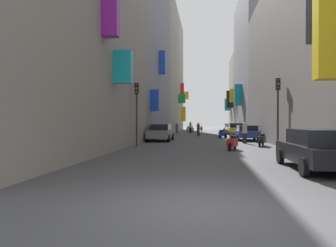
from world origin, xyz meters
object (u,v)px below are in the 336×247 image
object	(u,v)px
pedestrian_near_right	(190,127)
scooter_orange	(201,129)
parked_car_white	(230,128)
scooter_red	(232,142)
parked_car_yellow	(235,129)
pedestrian_mid_street	(245,133)
parked_car_grey	(161,132)
pedestrian_near_left	(198,129)
parked_car_black	(318,149)
parked_car_blue	(247,132)
pedestrian_crossing	(177,128)
traffic_light_far_corner	(137,103)
scooter_blue	(223,134)
scooter_black	(261,140)
scooter_white	(188,129)
parked_car_silver	(232,128)
traffic_light_near_corner	(278,101)
scooter_silver	(192,130)

from	to	relation	value
pedestrian_near_right	scooter_orange	bearing A→B (deg)	80.02
parked_car_white	scooter_red	bearing A→B (deg)	-94.13
parked_car_yellow	pedestrian_mid_street	xyz separation A→B (m)	(-0.78, -15.69, 0.03)
parked_car_grey	pedestrian_near_left	world-z (taller)	pedestrian_near_left
parked_car_black	parked_car_yellow	world-z (taller)	parked_car_yellow
parked_car_blue	pedestrian_crossing	bearing A→B (deg)	114.95
traffic_light_far_corner	pedestrian_near_left	bearing A→B (deg)	76.24
parked_car_black	pedestrian_near_right	size ratio (longest dim) A/B	2.60
pedestrian_mid_street	pedestrian_near_right	bearing A→B (deg)	104.43
parked_car_blue	scooter_blue	xyz separation A→B (m)	(-1.99, 3.08, -0.27)
pedestrian_crossing	pedestrian_near_right	distance (m)	2.32
scooter_red	pedestrian_near_right	bearing A→B (deg)	98.36
scooter_red	scooter_black	distance (m)	3.83
scooter_black	traffic_light_far_corner	world-z (taller)	traffic_light_far_corner
parked_car_black	scooter_white	bearing A→B (deg)	99.55
parked_car_blue	scooter_red	size ratio (longest dim) A/B	2.43
parked_car_grey	scooter_red	bearing A→B (deg)	-54.94
scooter_black	pedestrian_crossing	distance (m)	25.57
parked_car_silver	pedestrian_mid_street	size ratio (longest dim) A/B	2.42
parked_car_black	traffic_light_far_corner	world-z (taller)	traffic_light_far_corner
traffic_light_far_corner	scooter_orange	bearing A→B (deg)	83.35
parked_car_grey	scooter_orange	world-z (taller)	parked_car_grey
scooter_blue	traffic_light_near_corner	distance (m)	11.74
scooter_black	traffic_light_far_corner	size ratio (longest dim) A/B	0.44
parked_car_white	scooter_white	distance (m)	7.40
parked_car_silver	scooter_red	xyz separation A→B (m)	(-2.27, -26.68, -0.30)
parked_car_silver	traffic_light_near_corner	distance (m)	24.98
parked_car_black	pedestrian_near_left	distance (m)	24.79
parked_car_blue	scooter_red	bearing A→B (deg)	-102.18
parked_car_black	parked_car_white	xyz separation A→B (m)	(-0.02, 38.68, 0.01)
traffic_light_near_corner	traffic_light_far_corner	distance (m)	9.26
scooter_white	pedestrian_crossing	size ratio (longest dim) A/B	1.17
scooter_blue	pedestrian_near_left	distance (m)	5.10
scooter_silver	parked_car_yellow	bearing A→B (deg)	-53.23
scooter_orange	scooter_blue	bearing A→B (deg)	-83.46
scooter_white	traffic_light_far_corner	bearing A→B (deg)	-92.84
scooter_orange	scooter_silver	bearing A→B (deg)	-104.38
scooter_red	pedestrian_crossing	xyz separation A→B (m)	(-6.02, 27.33, 0.31)
scooter_orange	scooter_black	distance (m)	32.13
scooter_red	scooter_black	bearing A→B (deg)	54.64
parked_car_silver	scooter_silver	size ratio (longest dim) A/B	2.22
scooter_orange	pedestrian_near_left	world-z (taller)	pedestrian_near_left
parked_car_yellow	traffic_light_far_corner	xyz separation A→B (m)	(-8.46, -19.60, 2.15)
parked_car_yellow	scooter_orange	xyz separation A→B (m)	(-4.61, 13.48, -0.32)
scooter_silver	traffic_light_far_corner	world-z (taller)	traffic_light_far_corner
parked_car_white	scooter_orange	distance (m)	5.73
parked_car_white	scooter_orange	xyz separation A→B (m)	(-4.68, 3.29, -0.29)
parked_car_white	parked_car_blue	xyz separation A→B (m)	(-0.16, -21.80, -0.02)
parked_car_black	scooter_orange	bearing A→B (deg)	96.38
traffic_light_near_corner	scooter_white	bearing A→B (deg)	103.28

